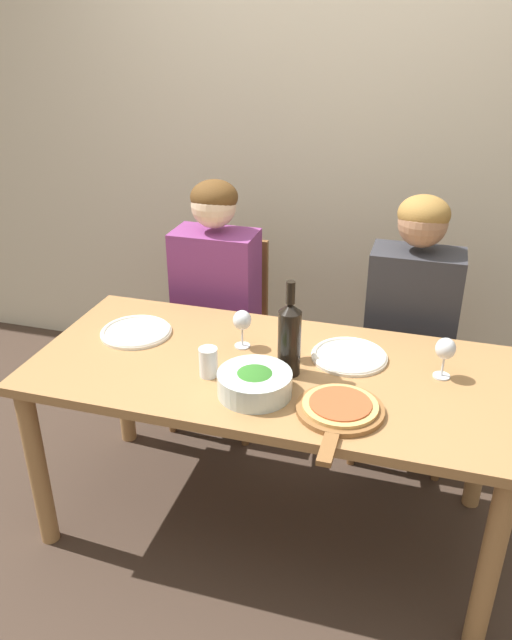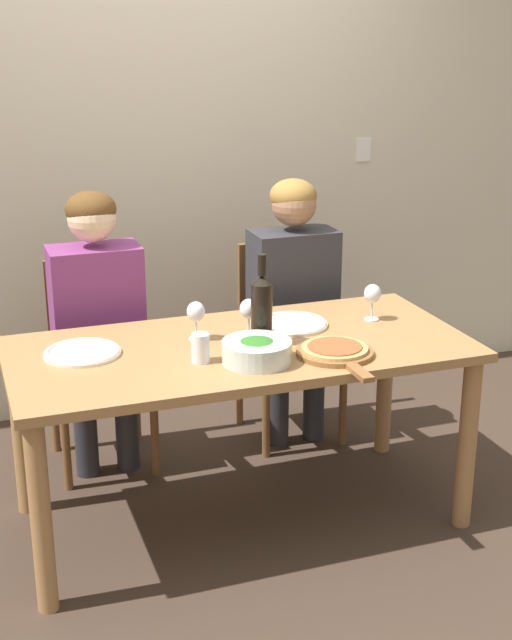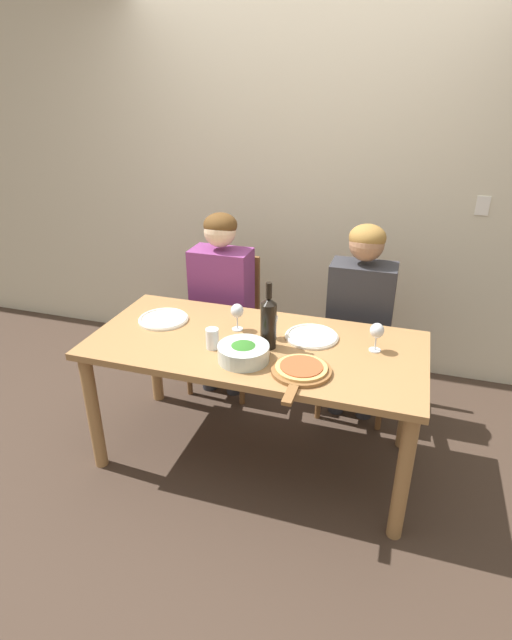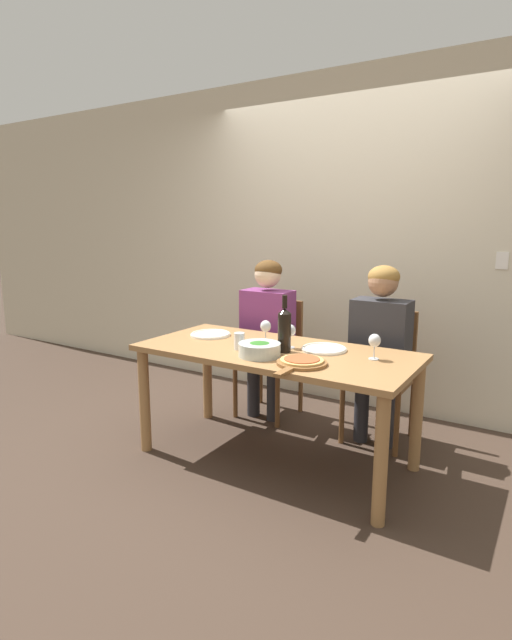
# 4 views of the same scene
# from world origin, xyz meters

# --- Properties ---
(ground_plane) EXTENTS (40.00, 40.00, 0.00)m
(ground_plane) POSITION_xyz_m (0.00, 0.00, 0.00)
(ground_plane) COLOR #3D2D23
(back_wall) EXTENTS (10.00, 0.06, 2.70)m
(back_wall) POSITION_xyz_m (0.00, 1.28, 1.35)
(back_wall) COLOR beige
(back_wall) RESTS_ON ground
(dining_table) EXTENTS (1.73, 0.80, 0.74)m
(dining_table) POSITION_xyz_m (0.00, 0.00, 0.64)
(dining_table) COLOR #9E7042
(dining_table) RESTS_ON ground
(chair_left) EXTENTS (0.42, 0.42, 0.91)m
(chair_left) POSITION_xyz_m (-0.43, 0.72, 0.50)
(chair_left) COLOR brown
(chair_left) RESTS_ON ground
(chair_right) EXTENTS (0.42, 0.42, 0.91)m
(chair_right) POSITION_xyz_m (0.46, 0.72, 0.50)
(chair_right) COLOR brown
(chair_right) RESTS_ON ground
(person_woman) EXTENTS (0.47, 0.51, 1.23)m
(person_woman) POSITION_xyz_m (-0.43, 0.61, 0.75)
(person_woman) COLOR #28282D
(person_woman) RESTS_ON ground
(person_man) EXTENTS (0.47, 0.51, 1.23)m
(person_man) POSITION_xyz_m (0.46, 0.61, 0.75)
(person_man) COLOR #28282D
(person_man) RESTS_ON ground
(wine_bottle) EXTENTS (0.08, 0.08, 0.35)m
(wine_bottle) POSITION_xyz_m (0.08, -0.03, 0.88)
(wine_bottle) COLOR black
(wine_bottle) RESTS_ON dining_table
(broccoli_bowl) EXTENTS (0.25, 0.25, 0.09)m
(broccoli_bowl) POSITION_xyz_m (-0.00, -0.19, 0.78)
(broccoli_bowl) COLOR silver
(broccoli_bowl) RESTS_ON dining_table
(dinner_plate_left) EXTENTS (0.28, 0.28, 0.02)m
(dinner_plate_left) POSITION_xyz_m (-0.57, 0.09, 0.74)
(dinner_plate_left) COLOR silver
(dinner_plate_left) RESTS_ON dining_table
(dinner_plate_right) EXTENTS (0.28, 0.28, 0.02)m
(dinner_plate_right) POSITION_xyz_m (0.27, 0.14, 0.74)
(dinner_plate_right) COLOR silver
(dinner_plate_right) RESTS_ON dining_table
(pizza_on_board) EXTENTS (0.28, 0.42, 0.04)m
(pizza_on_board) POSITION_xyz_m (0.29, -0.22, 0.75)
(pizza_on_board) COLOR brown
(pizza_on_board) RESTS_ON dining_table
(wine_glass_left) EXTENTS (0.07, 0.07, 0.15)m
(wine_glass_left) POSITION_xyz_m (-0.14, 0.11, 0.84)
(wine_glass_left) COLOR silver
(wine_glass_left) RESTS_ON dining_table
(wine_glass_right) EXTENTS (0.07, 0.07, 0.15)m
(wine_glass_right) POSITION_xyz_m (0.60, 0.10, 0.84)
(wine_glass_right) COLOR silver
(wine_glass_right) RESTS_ON dining_table
(wine_glass_centre) EXTENTS (0.07, 0.07, 0.15)m
(wine_glass_centre) POSITION_xyz_m (0.06, 0.08, 0.84)
(wine_glass_centre) COLOR silver
(wine_glass_centre) RESTS_ON dining_table
(water_tumbler) EXTENTS (0.07, 0.07, 0.11)m
(water_tumbler) POSITION_xyz_m (-0.19, -0.12, 0.79)
(water_tumbler) COLOR silver
(water_tumbler) RESTS_ON dining_table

